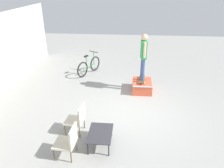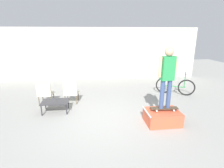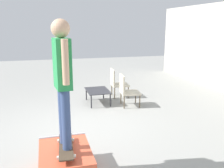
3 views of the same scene
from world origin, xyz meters
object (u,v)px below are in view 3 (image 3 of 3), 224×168
skateboard_on_ramp (66,146)px  patio_chair_right (127,89)px  coffee_table (98,92)px  patio_chair_left (117,82)px  skate_ramp_box (66,162)px  person_skater (63,74)px

skateboard_on_ramp → patio_chair_right: size_ratio=0.94×
patio_chair_right → coffee_table: bearing=62.5°
coffee_table → patio_chair_left: 0.90m
skate_ramp_box → skateboard_on_ramp: skateboard_on_ramp is taller
skate_ramp_box → patio_chair_right: size_ratio=1.15×
skateboard_on_ramp → coffee_table: size_ratio=0.93×
skate_ramp_box → coffee_table: 3.64m
coffee_table → patio_chair_left: patio_chair_left is taller
skateboard_on_ramp → patio_chair_left: bearing=157.8°
patio_chair_right → skateboard_on_ramp: bearing=152.4°
skate_ramp_box → person_skater: (0.05, 0.01, 1.38)m
coffee_table → skate_ramp_box: bearing=-20.0°
coffee_table → patio_chair_right: size_ratio=1.02×
skateboard_on_ramp → patio_chair_left: (-3.96, 1.96, -0.01)m
skateboard_on_ramp → coffee_table: bearing=164.6°
skateboard_on_ramp → patio_chair_right: patio_chair_right is taller
skateboard_on_ramp → person_skater: 1.09m
skate_ramp_box → patio_chair_left: (-3.92, 1.98, 0.28)m
skate_ramp_box → person_skater: bearing=15.5°
patio_chair_left → patio_chair_right: 0.98m
coffee_table → patio_chair_right: bearing=56.7°
person_skater → patio_chair_left: person_skater is taller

